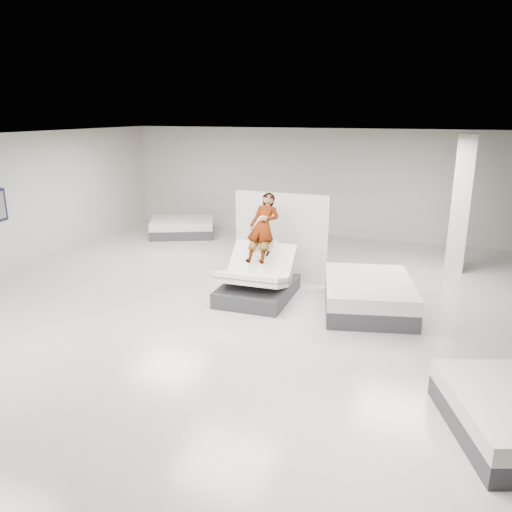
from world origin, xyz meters
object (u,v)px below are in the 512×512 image
(divider_panel, at_px, (280,237))
(flat_bed_left_far, at_px, (182,227))
(remote, at_px, (268,254))
(column, at_px, (460,205))
(flat_bed_right_far, at_px, (368,295))
(person, at_px, (263,240))
(hero_bed, at_px, (258,282))

(divider_panel, xyz_separation_m, flat_bed_left_far, (-4.03, 2.85, -0.72))
(remote, xyz_separation_m, column, (3.54, 3.34, 0.63))
(remote, bearing_deg, flat_bed_right_far, 4.96)
(flat_bed_left_far, bearing_deg, person, -44.36)
(hero_bed, height_order, remote, hero_bed)
(flat_bed_right_far, height_order, flat_bed_left_far, flat_bed_right_far)
(flat_bed_left_far, bearing_deg, column, -6.67)
(hero_bed, height_order, person, person)
(remote, distance_m, divider_panel, 1.41)
(remote, distance_m, flat_bed_right_far, 2.10)
(hero_bed, relative_size, flat_bed_left_far, 0.79)
(hero_bed, bearing_deg, divider_panel, 88.27)
(remote, distance_m, flat_bed_left_far, 6.03)
(hero_bed, height_order, column, column)
(person, xyz_separation_m, column, (3.77, 2.99, 0.46))
(hero_bed, bearing_deg, person, 90.78)
(hero_bed, xyz_separation_m, flat_bed_left_far, (-3.99, 4.22, -0.10))
(divider_panel, bearing_deg, flat_bed_left_far, 148.05)
(divider_panel, height_order, flat_bed_right_far, divider_panel)
(hero_bed, distance_m, person, 0.85)
(divider_panel, bearing_deg, column, 30.85)
(hero_bed, relative_size, person, 1.15)
(person, bearing_deg, flat_bed_left_far, 134.87)
(column, bearing_deg, flat_bed_right_far, -116.55)
(remote, xyz_separation_m, flat_bed_left_far, (-4.21, 4.25, -0.72))
(person, xyz_separation_m, divider_panel, (0.05, 1.05, -0.16))
(remote, bearing_deg, column, 42.53)
(hero_bed, distance_m, divider_panel, 1.51)
(person, xyz_separation_m, flat_bed_right_far, (2.20, -0.15, -0.85))
(person, relative_size, column, 0.49)
(person, distance_m, column, 4.83)
(divider_panel, bearing_deg, flat_bed_right_far, -25.82)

